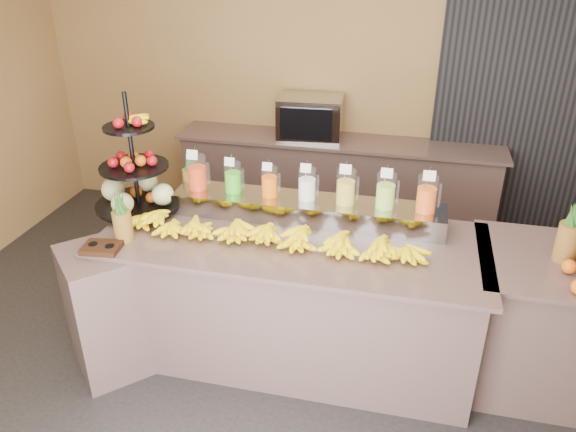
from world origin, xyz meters
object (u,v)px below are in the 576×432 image
(oven_warmer, at_px, (311,117))
(pitcher_tray, at_px, (307,209))
(fruit_stand, at_px, (141,182))
(banana_heap, at_px, (269,230))
(condiment_caddy, at_px, (102,248))

(oven_warmer, bearing_deg, pitcher_tray, -82.90)
(fruit_stand, bearing_deg, banana_heap, -3.55)
(condiment_caddy, bearing_deg, fruit_stand, 89.02)
(pitcher_tray, bearing_deg, fruit_stand, -173.56)
(pitcher_tray, height_order, banana_heap, banana_heap)
(condiment_caddy, bearing_deg, oven_warmer, 70.25)
(condiment_caddy, bearing_deg, pitcher_tray, 31.21)
(pitcher_tray, xyz_separation_m, fruit_stand, (-1.15, -0.13, 0.14))
(pitcher_tray, height_order, oven_warmer, oven_warmer)
(banana_heap, height_order, oven_warmer, oven_warmer)
(pitcher_tray, distance_m, fruit_stand, 1.16)
(fruit_stand, height_order, oven_warmer, fruit_stand)
(fruit_stand, xyz_separation_m, condiment_caddy, (-0.01, -0.57, -0.20))
(banana_heap, bearing_deg, oven_warmer, 93.78)
(banana_heap, distance_m, fruit_stand, 1.01)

